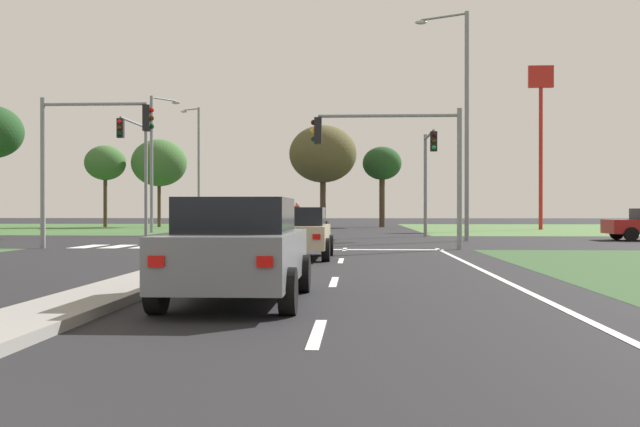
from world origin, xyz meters
name	(u,v)px	position (x,y,z in m)	size (l,w,h in m)	color
ground_plane	(270,241)	(0.00, 30.00, 0.00)	(200.00, 200.00, 0.00)	black
grass_verge_far_right	(638,229)	(25.50, 54.50, 0.00)	(35.00, 35.00, 0.01)	#476B38
median_island_near	(153,279)	(0.00, 11.00, 0.07)	(1.20, 22.00, 0.14)	gray
median_island_far	(307,227)	(0.00, 55.00, 0.07)	(1.20, 36.00, 0.14)	gray
lane_dash_near	(317,333)	(3.50, 5.21, 0.01)	(0.14, 2.00, 0.01)	silver
lane_dash_second	(334,282)	(3.50, 11.21, 0.01)	(0.14, 2.00, 0.01)	silver
lane_dash_third	(341,261)	(3.50, 17.21, 0.01)	(0.14, 2.00, 0.01)	silver
lane_dash_fourth	(345,249)	(3.50, 23.21, 0.01)	(0.14, 2.00, 0.01)	silver
edge_line_right	(500,279)	(6.85, 12.00, 0.01)	(0.14, 24.00, 0.01)	silver
stop_bar_near	(353,250)	(3.80, 23.00, 0.01)	(6.40, 0.50, 0.01)	silver
crosswalk_bar_near	(89,246)	(-6.40, 24.80, 0.01)	(0.70, 2.80, 0.01)	silver
crosswalk_bar_second	(118,246)	(-5.25, 24.80, 0.01)	(0.70, 2.80, 0.01)	silver
crosswalk_bar_third	(148,247)	(-4.10, 24.80, 0.01)	(0.70, 2.80, 0.01)	silver
crosswalk_bar_fourth	(177,247)	(-2.95, 24.80, 0.01)	(0.70, 2.80, 0.01)	silver
crosswalk_bar_fifth	(207,247)	(-1.80, 24.80, 0.01)	(0.70, 2.80, 0.01)	silver
crosswalk_bar_sixth	(237,247)	(-0.65, 24.80, 0.01)	(0.70, 2.80, 0.01)	silver
crosswalk_bar_seventh	(267,247)	(0.50, 24.80, 0.01)	(0.70, 2.80, 0.01)	silver
crosswalk_bar_eighth	(297,247)	(1.65, 24.80, 0.01)	(0.70, 2.80, 0.01)	silver
car_black_near	(281,226)	(0.69, 28.14, 0.75)	(4.14, 1.98, 1.47)	black
car_blue_second	(280,218)	(-2.22, 55.22, 0.80)	(1.98, 4.30, 1.56)	navy
car_silver_third	(266,219)	(-2.44, 48.38, 0.81)	(1.95, 4.63, 1.60)	#B7B7BC
car_grey_fourth	(238,249)	(2.15, 8.00, 0.81)	(1.99, 4.32, 1.58)	slate
car_beige_sixth	(298,232)	(2.22, 18.26, 0.76)	(1.97, 4.29, 1.48)	#BCAD8E
traffic_signal_near_right	(401,151)	(5.51, 23.40, 3.54)	(5.41, 0.32, 5.04)	gray
traffic_signal_near_left	(83,145)	(-6.08, 23.40, 3.79)	(4.24, 0.32, 5.54)	gray
traffic_signal_far_right	(428,164)	(7.60, 34.91, 3.78)	(0.32, 4.64, 5.47)	gray
traffic_signal_far_left	(137,156)	(-7.60, 35.01, 4.23)	(0.32, 4.67, 6.19)	gray
street_lamp_second	(463,114)	(8.75, 30.76, 5.80)	(2.37, 1.32, 10.45)	gray
street_lamp_third	(154,156)	(-8.81, 42.54, 4.83)	(1.52, 1.87, 8.58)	gray
street_lamp_fourth	(197,161)	(-9.06, 56.17, 5.41)	(1.81, 1.14, 9.78)	gray
pedestrian_at_median	(297,213)	(0.18, 42.88, 1.22)	(0.34, 0.34, 1.77)	#335184
fastfood_pole_sign	(541,110)	(17.29, 51.19, 8.68)	(1.80, 0.40, 11.93)	red
treeline_second	(105,163)	(-17.24, 57.79, 5.37)	(3.43, 3.43, 6.87)	#423323
treeline_third	(159,163)	(-12.73, 58.08, 5.39)	(4.64, 4.64, 7.38)	#423323
treeline_fourth	(323,154)	(1.17, 56.43, 5.95)	(5.46, 5.46, 8.30)	#423323
treeline_fifth	(382,164)	(6.02, 58.50, 5.24)	(3.26, 3.26, 6.73)	#423323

